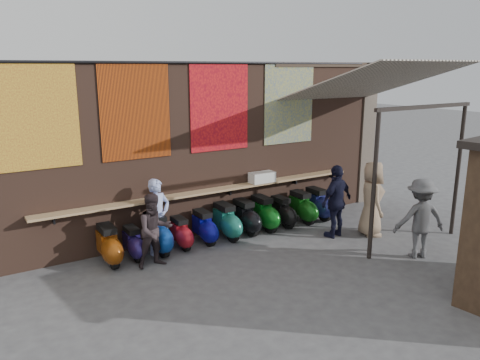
{
  "coord_description": "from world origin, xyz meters",
  "views": [
    {
      "loc": [
        -5.03,
        -6.88,
        3.89
      ],
      "look_at": [
        0.04,
        1.2,
        1.58
      ],
      "focal_mm": 35.0,
      "sensor_mm": 36.0,
      "label": 1
    }
  ],
  "objects": [
    {
      "name": "scooter_stool_0",
      "position": [
        -2.58,
        1.98,
        0.4
      ],
      "size": [
        0.38,
        0.84,
        0.8
      ],
      "primitive_type": null,
      "color": "#823A0B",
      "rests_on": "ground"
    },
    {
      "name": "scooter_stool_2",
      "position": [
        -1.52,
        2.01,
        0.42
      ],
      "size": [
        0.4,
        0.88,
        0.84
      ],
      "primitive_type": null,
      "color": "navy",
      "rests_on": "ground"
    },
    {
      "name": "scooter_stool_10",
      "position": [
        2.94,
        1.97,
        0.4
      ],
      "size": [
        0.38,
        0.85,
        0.8
      ],
      "primitive_type": null,
      "color": "navy",
      "rests_on": "ground"
    },
    {
      "name": "shopper_tan",
      "position": [
        3.19,
        0.4,
        0.88
      ],
      "size": [
        0.91,
        1.03,
        1.77
      ],
      "primitive_type": "imported",
      "rotation": [
        0.0,
        0.0,
        1.07
      ],
      "color": "#947A5E",
      "rests_on": "ground"
    },
    {
      "name": "diner_right",
      "position": [
        -1.82,
        1.4,
        0.75
      ],
      "size": [
        0.74,
        0.58,
        1.5
      ],
      "primitive_type": "imported",
      "rotation": [
        0.0,
        0.0,
        0.02
      ],
      "color": "#2F2427",
      "rests_on": "ground"
    },
    {
      "name": "eating_counter",
      "position": [
        0.0,
        2.33,
        1.1
      ],
      "size": [
        8.0,
        0.32,
        0.05
      ],
      "primitive_type": "cube",
      "color": "#9E7A51",
      "rests_on": "brick_wall"
    },
    {
      "name": "scooter_stool_4",
      "position": [
        -0.41,
        2.0,
        0.37
      ],
      "size": [
        0.35,
        0.78,
        0.74
      ],
      "primitive_type": null,
      "color": "#0B0C7E",
      "rests_on": "ground"
    },
    {
      "name": "tapestry_redgold",
      "position": [
        -3.6,
        2.48,
        3.0
      ],
      "size": [
        1.5,
        0.02,
        2.0
      ],
      "primitive_type": "cube",
      "color": "#9D3216",
      "rests_on": "brick_wall"
    },
    {
      "name": "hang_rail",
      "position": [
        0.0,
        2.47,
        3.98
      ],
      "size": [
        9.5,
        0.06,
        0.06
      ],
      "primitive_type": "cylinder",
      "rotation": [
        0.0,
        1.57,
        0.0
      ],
      "color": "black",
      "rests_on": "brick_wall"
    },
    {
      "name": "shopper_navy",
      "position": [
        2.41,
        0.75,
        0.86
      ],
      "size": [
        1.06,
        0.59,
        1.72
      ],
      "primitive_type": "imported",
      "rotation": [
        0.0,
        0.0,
        3.32
      ],
      "color": "black",
      "rests_on": "ground"
    },
    {
      "name": "scooter_stool_9",
      "position": [
        2.4,
        1.97,
        0.4
      ],
      "size": [
        0.38,
        0.83,
        0.79
      ],
      "primitive_type": null,
      "color": "#0F4F12",
      "rests_on": "ground"
    },
    {
      "name": "tapestry_orange",
      "position": [
        0.3,
        2.48,
        3.0
      ],
      "size": [
        1.5,
        0.02,
        2.0
      ],
      "primitive_type": "cube",
      "color": "red",
      "rests_on": "brick_wall"
    },
    {
      "name": "awning_post_left",
      "position": [
        2.1,
        -0.6,
        1.55
      ],
      "size": [
        0.09,
        0.09,
        3.1
      ],
      "primitive_type": "cylinder",
      "color": "black",
      "rests_on": "ground"
    },
    {
      "name": "scooter_stool_7",
      "position": [
        1.25,
        2.02,
        0.41
      ],
      "size": [
        0.39,
        0.87,
        0.82
      ],
      "primitive_type": null,
      "color": "#0D5E16",
      "rests_on": "ground"
    },
    {
      "name": "tapestry_multi",
      "position": [
        2.3,
        2.48,
        3.0
      ],
      "size": [
        1.5,
        0.02,
        2.0
      ],
      "primitive_type": "cube",
      "color": "#294696",
      "rests_on": "brick_wall"
    },
    {
      "name": "scooter_stool_1",
      "position": [
        -2.07,
        1.99,
        0.34
      ],
      "size": [
        0.32,
        0.71,
        0.67
      ],
      "primitive_type": null,
      "color": "#201550",
      "rests_on": "ground"
    },
    {
      "name": "scooter_stool_3",
      "position": [
        -0.98,
        2.01,
        0.34
      ],
      "size": [
        0.32,
        0.72,
        0.68
      ],
      "primitive_type": null,
      "color": "#A91621",
      "rests_on": "ground"
    },
    {
      "name": "shopper_grey",
      "position": [
        3.03,
        -1.06,
        0.84
      ],
      "size": [
        1.25,
        1.02,
        1.68
      ],
      "primitive_type": "imported",
      "rotation": [
        0.0,
        0.0,
        2.71
      ],
      "color": "#525357",
      "rests_on": "ground"
    },
    {
      "name": "ground",
      "position": [
        0.0,
        0.0,
        0.0
      ],
      "size": [
        70.0,
        70.0,
        0.0
      ],
      "primitive_type": "plane",
      "color": "#474749",
      "rests_on": "ground"
    },
    {
      "name": "awning_canvas",
      "position": [
        3.5,
        0.9,
        3.55
      ],
      "size": [
        3.2,
        3.28,
        0.97
      ],
      "primitive_type": "cube",
      "rotation": [
        -0.28,
        0.0,
        0.0
      ],
      "color": "beige",
      "rests_on": "brick_wall"
    },
    {
      "name": "diner_left",
      "position": [
        -1.51,
        2.0,
        0.82
      ],
      "size": [
        0.67,
        0.53,
        1.63
      ],
      "primitive_type": "imported",
      "rotation": [
        0.0,
        0.0,
        0.25
      ],
      "color": "#9FAEE8",
      "rests_on": "ground"
    },
    {
      "name": "scooter_stool_5",
      "position": [
        0.17,
        1.99,
        0.41
      ],
      "size": [
        0.39,
        0.86,
        0.81
      ],
      "primitive_type": null,
      "color": "#1A6A5A",
      "rests_on": "ground"
    },
    {
      "name": "shelf_box",
      "position": [
        1.38,
        2.3,
        1.25
      ],
      "size": [
        0.64,
        0.3,
        0.25
      ],
      "primitive_type": "cube",
      "color": "white",
      "rests_on": "eating_counter"
    },
    {
      "name": "awning_post_right",
      "position": [
        4.9,
        -0.6,
        1.55
      ],
      "size": [
        0.09,
        0.09,
        3.1
      ],
      "primitive_type": "cylinder",
      "color": "black",
      "rests_on": "ground"
    },
    {
      "name": "awning_ledger",
      "position": [
        3.5,
        2.49,
        3.95
      ],
      "size": [
        3.3,
        0.08,
        0.12
      ],
      "primitive_type": "cube",
      "color": "#33261C",
      "rests_on": "brick_wall"
    },
    {
      "name": "brick_wall",
      "position": [
        0.0,
        2.7,
        2.0
      ],
      "size": [
        10.0,
        0.4,
        4.0
      ],
      "primitive_type": "cube",
      "color": "brown",
      "rests_on": "ground"
    },
    {
      "name": "pier_right",
      "position": [
        5.2,
        2.7,
        2.0
      ],
      "size": [
        0.5,
        0.5,
        4.0
      ],
      "primitive_type": "cube",
      "color": "#4C4238",
      "rests_on": "ground"
    },
    {
      "name": "scooter_stool_8",
      "position": [
        1.79,
        1.99,
        0.37
      ],
      "size": [
        0.35,
        0.78,
        0.74
      ],
      "primitive_type": null,
      "color": "black",
      "rests_on": "ground"
    },
    {
      "name": "tapestry_sun",
      "position": [
        -1.7,
        2.48,
        3.0
      ],
      "size": [
        1.5,
        0.02,
        2.0
      ],
      "primitive_type": "cube",
      "color": "#DC4B0C",
      "rests_on": "brick_wall"
    },
    {
      "name": "awning_header",
      "position": [
        3.5,
        -0.6,
        3.08
      ],
      "size": [
        3.0,
        0.08,
        0.08
      ],
      "primitive_type": "cube",
      "color": "black",
      "rests_on": "awning_post_left"
    },
    {
      "name": "scooter_stool_6",
      "position": [
        0.72,
        2.03,
        0.4
      ],
      "size": [
        0.38,
        0.85,
        0.81
      ],
      "primitive_type": null,
      "color": "black",
      "rests_on": "ground"
    }
  ]
}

